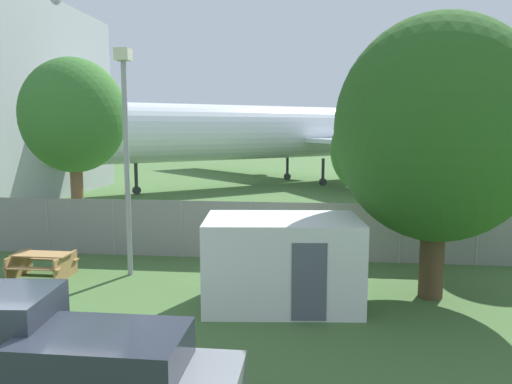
% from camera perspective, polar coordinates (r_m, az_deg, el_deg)
% --- Properties ---
extents(perimeter_fence, '(56.07, 0.07, 2.05)m').
position_cam_1_polar(perimeter_fence, '(18.15, -8.46, -4.17)').
color(perimeter_fence, gray).
rests_on(perimeter_fence, ground).
extents(airplane, '(40.27, 33.85, 12.50)m').
position_cam_1_polar(airplane, '(41.10, 3.97, 6.77)').
color(airplane, white).
rests_on(airplane, ground).
extents(portable_cabin, '(4.20, 2.81, 2.32)m').
position_cam_1_polar(portable_cabin, '(13.18, 3.00, -7.96)').
color(portable_cabin, silver).
rests_on(portable_cabin, ground).
extents(picnic_bench_near_cabin, '(1.77, 1.43, 0.76)m').
position_cam_1_polar(picnic_bench_near_cabin, '(17.01, -23.26, -7.41)').
color(picnic_bench_near_cabin, '#A37A47').
rests_on(picnic_bench_near_cabin, ground).
extents(tree_near_hangar, '(4.00, 4.00, 7.30)m').
position_cam_1_polar(tree_near_hangar, '(20.64, -20.12, 8.12)').
color(tree_near_hangar, brown).
rests_on(tree_near_hangar, ground).
extents(tree_left_of_cabin, '(5.45, 5.45, 7.61)m').
position_cam_1_polar(tree_left_of_cabin, '(14.13, 20.06, 6.73)').
color(tree_left_of_cabin, '#4C3823').
rests_on(tree_left_of_cabin, ground).
extents(tree_far_right, '(3.30, 3.30, 5.52)m').
position_cam_1_polar(tree_far_right, '(21.05, 13.00, 4.62)').
color(tree_far_right, brown).
rests_on(tree_far_right, ground).
extents(car_grey_sedan_near_left, '(4.64, 1.80, 1.53)m').
position_cam_1_polar(car_grey_sedan_near_left, '(8.67, -17.82, -19.54)').
color(car_grey_sedan_near_left, black).
rests_on(car_grey_sedan_near_left, ground).
extents(light_mast, '(0.44, 0.44, 7.00)m').
position_cam_1_polar(light_mast, '(15.88, -14.65, 6.05)').
color(light_mast, '#99999E').
rests_on(light_mast, ground).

